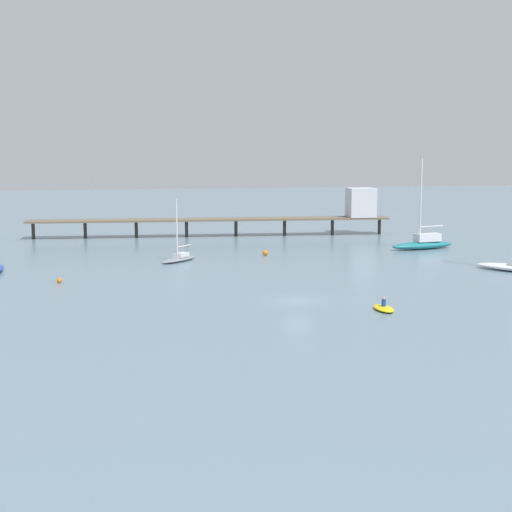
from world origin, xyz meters
The scene contains 7 objects.
ground_plane centered at (0.00, 0.00, 0.00)m, with size 400.00×400.00×0.00m, color slate.
pier centered at (12.19, 49.92, 3.83)m, with size 55.53×8.48×7.31m.
sailboat_gray centered at (-7.71, 25.78, 0.49)m, with size 5.47×5.71×7.47m.
sailboat_teal centered at (25.65, 30.18, 0.87)m, with size 9.76×4.05×12.12m.
dinghy_yellow centered at (5.82, -5.57, 0.20)m, with size 1.49×3.15×1.14m.
mooring_buoy_near centered at (-21.03, 13.39, 0.26)m, with size 0.52×0.52×0.52m, color orange.
mooring_buoy_inner centered at (3.46, 28.42, 0.35)m, with size 0.70×0.70×0.70m, color orange.
Camera 1 is at (-17.11, -62.56, 13.05)m, focal length 52.44 mm.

